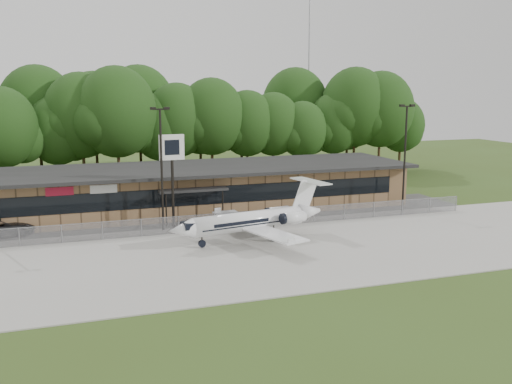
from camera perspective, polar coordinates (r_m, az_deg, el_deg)
name	(u,v)px	position (r m, az deg, el deg)	size (l,w,h in m)	color
ground	(296,290)	(34.21, 4.00, -9.71)	(160.00, 160.00, 0.00)	#374A1A
apron	(253,252)	(41.31, -0.32, -6.07)	(64.00, 18.00, 0.08)	#9E9B93
parking_lot	(213,219)	(52.00, -4.36, -2.67)	(50.00, 9.00, 0.06)	#383835
terminal	(201,187)	(55.80, -5.54, 0.46)	(41.00, 11.65, 4.30)	olive
fence	(226,221)	(47.59, -3.00, -2.95)	(46.00, 0.04, 1.52)	gray
treeline	(167,122)	(72.80, -8.92, 6.91)	(72.00, 12.00, 15.00)	#1B3711
radio_mast	(309,83)	(84.94, 5.28, 10.84)	(0.20, 0.20, 25.00)	gray
light_pole_mid	(161,160)	(47.05, -9.44, 3.20)	(1.55, 0.30, 10.23)	black
light_pole_right	(405,150)	(55.60, 14.69, 4.09)	(1.55, 0.30, 10.23)	black
business_jet	(254,221)	(44.04, -0.24, -2.93)	(13.25, 11.89, 4.47)	white
pole_sign	(172,157)	(47.48, -8.41, 3.45)	(2.10, 0.40, 7.98)	black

